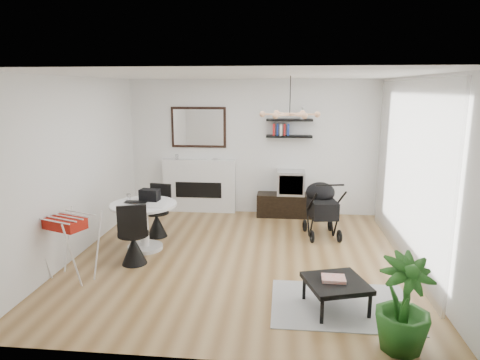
# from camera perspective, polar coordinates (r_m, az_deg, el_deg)

# --- Properties ---
(floor) EXTENTS (5.00, 5.00, 0.00)m
(floor) POSITION_cam_1_polar(r_m,az_deg,el_deg) (6.59, 0.02, -10.37)
(floor) COLOR brown
(floor) RESTS_ON ground
(ceiling) EXTENTS (5.00, 5.00, 0.00)m
(ceiling) POSITION_cam_1_polar(r_m,az_deg,el_deg) (6.09, 0.02, 13.80)
(ceiling) COLOR white
(ceiling) RESTS_ON wall_back
(wall_back) EXTENTS (5.00, 0.00, 5.00)m
(wall_back) POSITION_cam_1_polar(r_m,az_deg,el_deg) (8.66, 1.71, 4.34)
(wall_back) COLOR white
(wall_back) RESTS_ON floor
(wall_left) EXTENTS (0.00, 5.00, 5.00)m
(wall_left) POSITION_cam_1_polar(r_m,az_deg,el_deg) (6.91, -21.07, 1.55)
(wall_left) COLOR white
(wall_left) RESTS_ON floor
(wall_right) EXTENTS (0.00, 5.00, 5.00)m
(wall_right) POSITION_cam_1_polar(r_m,az_deg,el_deg) (6.45, 22.70, 0.70)
(wall_right) COLOR white
(wall_right) RESTS_ON floor
(sheer_curtain) EXTENTS (0.04, 3.60, 2.60)m
(sheer_curtain) POSITION_cam_1_polar(r_m,az_deg,el_deg) (6.61, 21.38, 1.07)
(sheer_curtain) COLOR white
(sheer_curtain) RESTS_ON wall_right
(fireplace) EXTENTS (1.50, 0.17, 2.16)m
(fireplace) POSITION_cam_1_polar(r_m,az_deg,el_deg) (8.85, -5.48, 0.09)
(fireplace) COLOR white
(fireplace) RESTS_ON floor
(shelf_lower) EXTENTS (0.90, 0.25, 0.04)m
(shelf_lower) POSITION_cam_1_polar(r_m,az_deg,el_deg) (8.48, 6.57, 5.80)
(shelf_lower) COLOR black
(shelf_lower) RESTS_ON wall_back
(shelf_upper) EXTENTS (0.90, 0.25, 0.04)m
(shelf_upper) POSITION_cam_1_polar(r_m,az_deg,el_deg) (8.45, 6.62, 7.96)
(shelf_upper) COLOR black
(shelf_upper) RESTS_ON wall_back
(pendant_lamp) EXTENTS (0.90, 0.90, 0.10)m
(pendant_lamp) POSITION_cam_1_polar(r_m,az_deg,el_deg) (6.37, 6.65, 8.69)
(pendant_lamp) COLOR tan
(pendant_lamp) RESTS_ON ceiling
(tv_console) EXTENTS (1.22, 0.43, 0.46)m
(tv_console) POSITION_cam_1_polar(r_m,az_deg,el_deg) (8.65, 6.35, -3.34)
(tv_console) COLOR black
(tv_console) RESTS_ON floor
(crt_tv) EXTENTS (0.54, 0.47, 0.47)m
(crt_tv) POSITION_cam_1_polar(r_m,az_deg,el_deg) (8.53, 6.80, -0.35)
(crt_tv) COLOR #B8B8BB
(crt_tv) RESTS_ON tv_console
(dining_table) EXTENTS (1.04, 1.04, 0.76)m
(dining_table) POSITION_cam_1_polar(r_m,az_deg,el_deg) (6.94, -12.68, -5.12)
(dining_table) COLOR white
(dining_table) RESTS_ON floor
(laptop) EXTENTS (0.37, 0.24, 0.03)m
(laptop) POSITION_cam_1_polar(r_m,az_deg,el_deg) (6.86, -13.85, -3.03)
(laptop) COLOR black
(laptop) RESTS_ON dining_table
(black_bag) EXTENTS (0.33, 0.22, 0.18)m
(black_bag) POSITION_cam_1_polar(r_m,az_deg,el_deg) (7.01, -11.95, -1.96)
(black_bag) COLOR black
(black_bag) RESTS_ON dining_table
(newspaper) EXTENTS (0.37, 0.32, 0.01)m
(newspaper) POSITION_cam_1_polar(r_m,az_deg,el_deg) (6.71, -11.52, -3.34)
(newspaper) COLOR silver
(newspaper) RESTS_ON dining_table
(drinking_glass) EXTENTS (0.06, 0.06, 0.11)m
(drinking_glass) POSITION_cam_1_polar(r_m,az_deg,el_deg) (7.10, -14.62, -2.23)
(drinking_glass) COLOR white
(drinking_glass) RESTS_ON dining_table
(chair_far) EXTENTS (0.44, 0.46, 0.90)m
(chair_far) POSITION_cam_1_polar(r_m,az_deg,el_deg) (7.57, -10.97, -5.30)
(chair_far) COLOR black
(chair_far) RESTS_ON floor
(chair_near) EXTENTS (0.49, 0.50, 0.94)m
(chair_near) POSITION_cam_1_polar(r_m,az_deg,el_deg) (6.46, -13.99, -8.39)
(chair_near) COLOR black
(chair_near) RESTS_ON floor
(drying_rack) EXTENTS (0.75, 0.73, 0.89)m
(drying_rack) POSITION_cam_1_polar(r_m,az_deg,el_deg) (6.18, -21.71, -8.16)
(drying_rack) COLOR white
(drying_rack) RESTS_ON floor
(stroller) EXTENTS (0.64, 0.89, 1.03)m
(stroller) POSITION_cam_1_polar(r_m,az_deg,el_deg) (7.57, 10.81, -4.03)
(stroller) COLOR black
(stroller) RESTS_ON floor
(rug) EXTENTS (1.64, 1.19, 0.01)m
(rug) POSITION_cam_1_polar(r_m,az_deg,el_deg) (5.42, 13.35, -15.92)
(rug) COLOR #A6A6A6
(rug) RESTS_ON floor
(coffee_table) EXTENTS (0.82, 0.82, 0.34)m
(coffee_table) POSITION_cam_1_polar(r_m,az_deg,el_deg) (5.20, 12.69, -13.38)
(coffee_table) COLOR black
(coffee_table) RESTS_ON rug
(magazines) EXTENTS (0.27, 0.22, 0.04)m
(magazines) POSITION_cam_1_polar(r_m,az_deg,el_deg) (5.18, 12.36, -12.73)
(magazines) COLOR #DF5037
(magazines) RESTS_ON coffee_table
(potted_plant) EXTENTS (0.67, 0.67, 0.97)m
(potted_plant) POSITION_cam_1_polar(r_m,az_deg,el_deg) (4.58, 20.97, -15.21)
(potted_plant) COLOR #1E5317
(potted_plant) RESTS_ON floor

